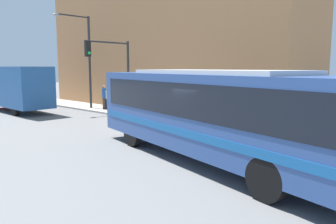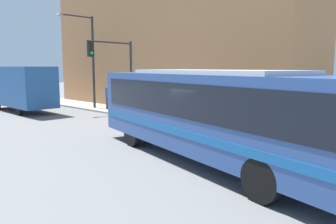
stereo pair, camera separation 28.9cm
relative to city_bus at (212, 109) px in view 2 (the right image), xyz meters
The scene contains 11 objects.
ground_plane 1.86m from the city_bus, 113.22° to the right, with size 120.00×120.00×0.00m, color slate.
sidewalk 20.41m from the city_bus, 73.91° to the left, with size 2.66×70.00×0.13m.
building_facade 15.91m from the city_bus, 49.88° to the left, with size 6.00×22.57×11.05m.
city_bus is the anchor object (origin of this frame).
delivery_truck 17.43m from the city_bus, 87.43° to the left, with size 2.24×7.20×3.21m.
fire_hydrant 5.70m from the city_bus, 27.92° to the left, with size 0.20×0.27×0.73m.
traffic_light_pole 11.20m from the city_bus, 69.63° to the left, with size 3.28×0.35×4.69m.
parking_meter 10.80m from the city_bus, 62.94° to the left, with size 0.14×0.14×1.36m.
street_lamp 15.87m from the city_bus, 72.41° to the left, with size 2.88×0.28×6.74m.
pedestrian_near_corner 14.44m from the city_bus, 67.44° to the left, with size 0.34×0.34×1.59m.
pedestrian_mid_block 14.66m from the city_bus, 68.28° to the left, with size 0.34×0.34×1.74m.
Camera 2 is at (-8.34, -5.95, 3.14)m, focal length 35.00 mm.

